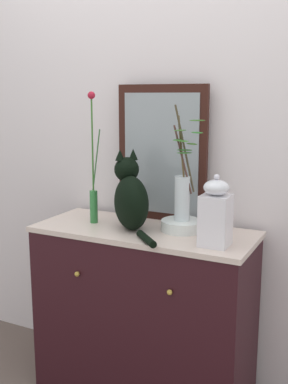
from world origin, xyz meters
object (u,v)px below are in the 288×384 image
mirror_leaning (162,154)px  vase_glass_clear (183,190)px  cat_sitting (131,198)px  vase_slim_green (93,185)px  bowl_porcelain (182,225)px  sideboard (144,312)px  jar_lidded_porcelain (216,214)px

mirror_leaning → vase_glass_clear: mirror_leaning is taller
mirror_leaning → cat_sitting: 0.30m
vase_slim_green → vase_glass_clear: size_ratio=1.20×
bowl_porcelain → vase_glass_clear: (0.00, -0.01, 0.17)m
sideboard → mirror_leaning: mirror_leaning is taller
cat_sitting → bowl_porcelain: (0.23, 0.08, -0.13)m
mirror_leaning → vase_slim_green: (-0.28, -0.20, -0.15)m
mirror_leaning → sideboard: bearing=-90.9°
mirror_leaning → vase_slim_green: size_ratio=1.05×
vase_slim_green → jar_lidded_porcelain: vase_slim_green is taller
sideboard → jar_lidded_porcelain: bearing=-13.5°
sideboard → cat_sitting: size_ratio=2.82×
bowl_porcelain → sideboard: bearing=-162.4°
cat_sitting → jar_lidded_porcelain: (0.44, -0.07, -0.01)m
bowl_porcelain → vase_glass_clear: bearing=-54.4°
sideboard → vase_glass_clear: 0.65m
mirror_leaning → bowl_porcelain: 0.38m
vase_slim_green → jar_lidded_porcelain: (0.66, -0.09, -0.05)m
vase_glass_clear → cat_sitting: bearing=-162.2°
cat_sitting → jar_lidded_porcelain: cat_sitting is taller
vase_slim_green → bowl_porcelain: (0.45, 0.06, -0.17)m
cat_sitting → bowl_porcelain: size_ratio=1.94×
cat_sitting → vase_glass_clear: bearing=17.8°
sideboard → vase_slim_green: bearing=-178.9°
sideboard → bowl_porcelain: bearing=17.6°
sideboard → jar_lidded_porcelain: jar_lidded_porcelain is taller
sideboard → jar_lidded_porcelain: (0.38, -0.09, 0.56)m
mirror_leaning → vase_glass_clear: (0.17, -0.15, -0.14)m
mirror_leaning → cat_sitting: mirror_leaning is taller
sideboard → bowl_porcelain: size_ratio=5.47×
sideboard → vase_glass_clear: (0.17, 0.05, 0.62)m
bowl_porcelain → vase_glass_clear: size_ratio=0.36×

